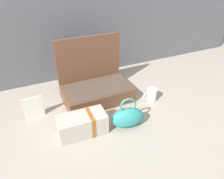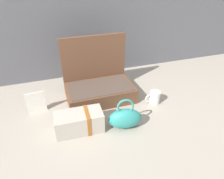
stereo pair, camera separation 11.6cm
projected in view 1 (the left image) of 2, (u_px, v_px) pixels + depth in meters
name	position (u px, v px, depth m)	size (l,w,h in m)	color
ground_plane	(114.00, 110.00, 1.28)	(6.00, 6.00, 0.00)	#9E9384
open_suitcase	(95.00, 86.00, 1.35)	(0.44, 0.28, 0.40)	brown
teal_pouch_handbag	(128.00, 117.00, 1.12)	(0.20, 0.12, 0.19)	teal
cream_toiletry_bag	(83.00, 124.00, 1.08)	(0.26, 0.14, 0.12)	#B2A899
coffee_mug	(151.00, 95.00, 1.35)	(0.10, 0.07, 0.09)	silver
info_card_left	(34.00, 108.00, 1.18)	(0.11, 0.01, 0.14)	white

